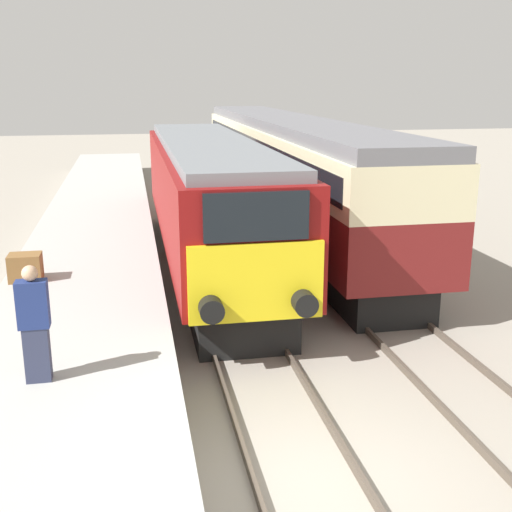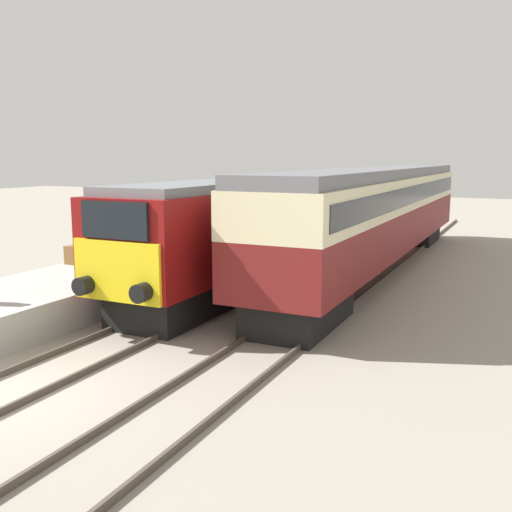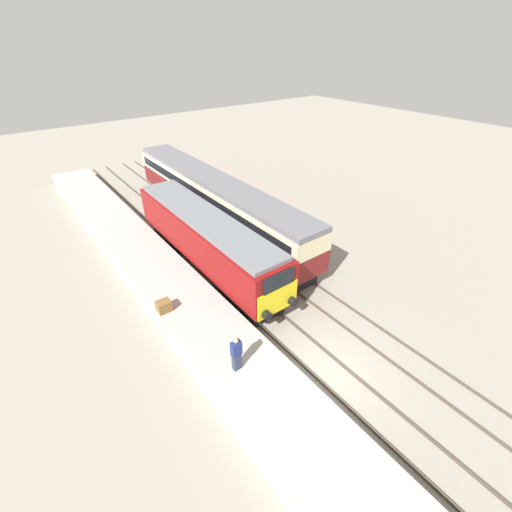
% 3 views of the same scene
% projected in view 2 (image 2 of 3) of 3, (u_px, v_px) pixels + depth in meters
% --- Properties ---
extents(platform_left, '(3.50, 50.00, 0.94)m').
position_uv_depth(platform_left, '(124.00, 277.00, 18.86)').
color(platform_left, '#A8A8A3').
rests_on(platform_left, ground_plane).
extents(rails_near_track, '(1.51, 60.00, 0.14)m').
position_uv_depth(rails_near_track, '(152.00, 325.00, 14.86)').
color(rails_near_track, '#4C4238').
rests_on(rails_near_track, ground_plane).
extents(rails_far_track, '(1.50, 60.00, 0.14)m').
position_uv_depth(rails_far_track, '(271.00, 343.00, 13.41)').
color(rails_far_track, '#4C4238').
rests_on(rails_far_track, ground_plane).
extents(locomotive, '(2.70, 14.34, 3.67)m').
position_uv_depth(locomotive, '(248.00, 226.00, 19.53)').
color(locomotive, black).
rests_on(locomotive, ground_plane).
extents(passenger_carriage, '(2.75, 21.17, 3.99)m').
position_uv_depth(passenger_carriage, '(379.00, 208.00, 22.08)').
color(passenger_carriage, black).
rests_on(passenger_carriage, ground_plane).
extents(luggage_crate, '(0.70, 0.56, 0.60)m').
position_uv_depth(luggage_crate, '(78.00, 255.00, 18.59)').
color(luggage_crate, brown).
rests_on(luggage_crate, platform_left).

